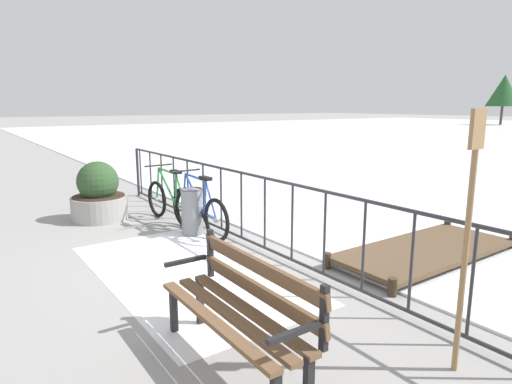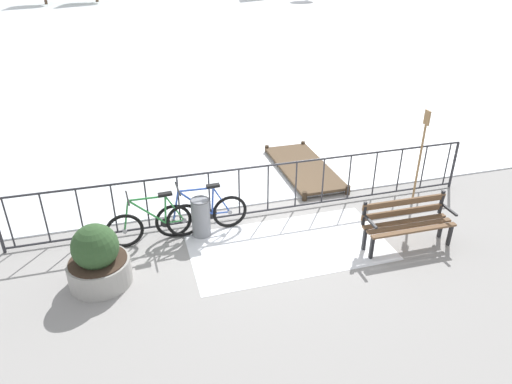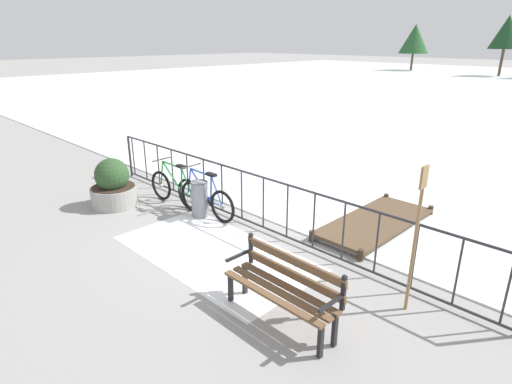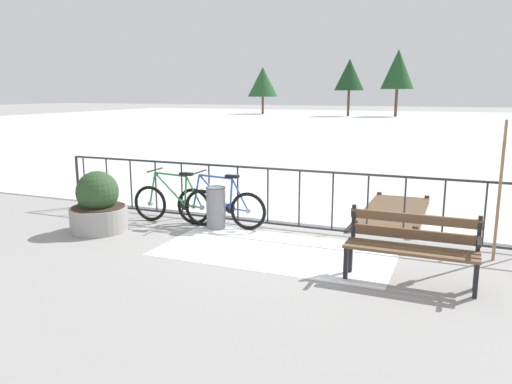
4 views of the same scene
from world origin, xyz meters
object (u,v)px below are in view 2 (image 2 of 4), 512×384
Objects in this scene: bicycle_second at (155,224)px; oar_upright at (421,152)px; planter_with_shrub at (98,260)px; trash_bin at (201,217)px; bicycle_near_railing at (202,214)px; park_bench at (407,219)px.

oar_upright is at bearing -0.29° from bicycle_second.
planter_with_shrub reaches higher than bicycle_second.
trash_bin is at bearing -0.35° from bicycle_second.
bicycle_near_railing and bicycle_second have the same top height.
park_bench is 1.76m from oar_upright.
park_bench is 3.64m from trash_bin.
bicycle_near_railing is at bearing 157.27° from park_bench.
bicycle_second is at bearing 44.51° from planter_with_shrub.
oar_upright is (4.37, -0.11, 0.77)m from bicycle_near_railing.
bicycle_second is 0.86× the size of oar_upright.
oar_upright reaches higher than park_bench.
bicycle_near_railing is 2.34× the size of trash_bin.
bicycle_second is at bearing -174.24° from bicycle_near_railing.
park_bench is 1.55× the size of planter_with_shrub.
trash_bin is (-3.39, 1.31, -0.14)m from park_bench.
oar_upright reaches higher than planter_with_shrub.
planter_with_shrub reaches higher than trash_bin.
oar_upright is at bearing 51.72° from park_bench.
park_bench is (4.21, -1.32, 0.14)m from bicycle_second.
bicycle_near_railing is 1.06× the size of park_bench.
bicycle_second is 4.42m from park_bench.
planter_with_shrub is at bearing -150.55° from bicycle_near_railing.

